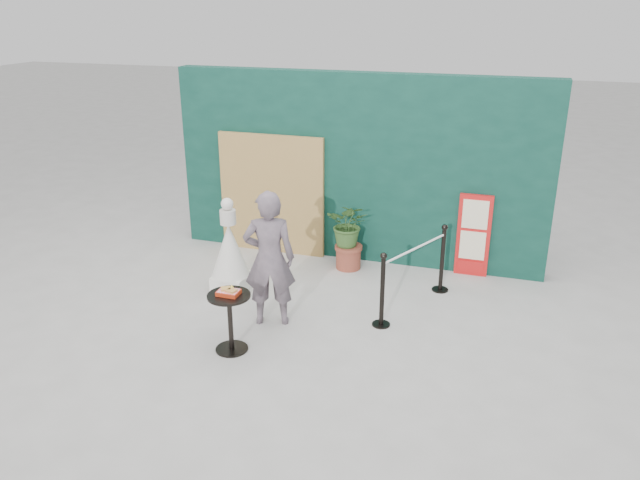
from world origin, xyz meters
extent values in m
plane|color=#ADAAA5|center=(0.00, 0.00, 0.00)|extent=(60.00, 60.00, 0.00)
cube|color=#0A2F26|center=(0.00, 3.15, 1.50)|extent=(6.00, 0.30, 3.00)
cube|color=tan|center=(-1.40, 2.94, 1.00)|extent=(1.80, 0.08, 2.00)
imported|color=slate|center=(-0.49, 0.59, 0.91)|extent=(0.77, 0.63, 1.82)
cube|color=red|center=(1.90, 2.96, 0.65)|extent=(0.50, 0.06, 1.30)
cube|color=beige|center=(1.90, 2.92, 1.00)|extent=(0.38, 0.02, 0.45)
cube|color=beige|center=(1.90, 2.92, 0.50)|extent=(0.38, 0.02, 0.45)
cube|color=red|center=(1.90, 2.92, 0.15)|extent=(0.38, 0.02, 0.18)
cube|color=silver|center=(-1.39, 1.29, 0.13)|extent=(0.48, 0.48, 0.26)
cone|color=silver|center=(-1.39, 1.29, 0.65)|extent=(0.56, 0.56, 0.79)
cylinder|color=beige|center=(-1.39, 1.29, 1.15)|extent=(0.23, 0.23, 0.21)
sphere|color=silver|center=(-1.39, 1.29, 1.34)|extent=(0.17, 0.17, 0.17)
cylinder|color=black|center=(-0.68, -0.23, 0.01)|extent=(0.40, 0.40, 0.02)
cylinder|color=black|center=(-0.68, -0.23, 0.36)|extent=(0.06, 0.06, 0.72)
cylinder|color=black|center=(-0.68, -0.23, 0.73)|extent=(0.52, 0.52, 0.03)
cube|color=#AF2E12|center=(-0.68, -0.23, 0.78)|extent=(0.26, 0.19, 0.05)
cube|color=#F32041|center=(-0.68, -0.23, 0.80)|extent=(0.24, 0.17, 0.00)
cube|color=#E0A652|center=(-0.72, -0.22, 0.82)|extent=(0.15, 0.14, 0.02)
cube|color=gold|center=(-0.63, -0.25, 0.82)|extent=(0.13, 0.13, 0.02)
cone|color=yellow|center=(-0.66, -0.18, 0.83)|extent=(0.06, 0.06, 0.06)
cylinder|color=brown|center=(0.02, 2.62, 0.16)|extent=(0.39, 0.39, 0.33)
cylinder|color=brown|center=(0.02, 2.62, 0.35)|extent=(0.44, 0.44, 0.05)
imported|color=#315424|center=(0.02, 2.62, 0.74)|extent=(0.65, 0.56, 0.72)
cylinder|color=black|center=(0.93, 0.94, 0.01)|extent=(0.24, 0.24, 0.02)
cylinder|color=black|center=(0.93, 0.94, 0.48)|extent=(0.06, 0.06, 0.96)
sphere|color=black|center=(0.93, 0.94, 0.99)|extent=(0.09, 0.09, 0.09)
cylinder|color=black|center=(1.53, 2.24, 0.01)|extent=(0.24, 0.24, 0.02)
cylinder|color=black|center=(1.53, 2.24, 0.48)|extent=(0.06, 0.06, 0.96)
sphere|color=black|center=(1.53, 2.24, 0.99)|extent=(0.09, 0.09, 0.09)
cylinder|color=white|center=(1.23, 1.59, 0.88)|extent=(0.63, 1.31, 0.03)
camera|label=1|loc=(2.39, -6.23, 4.03)|focal=35.00mm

